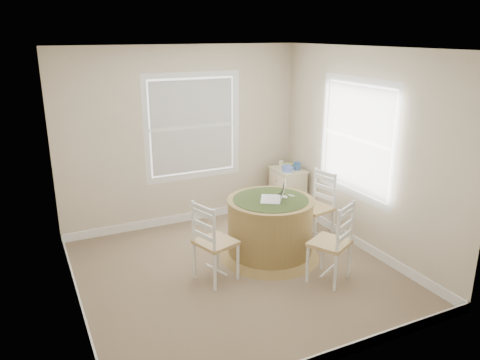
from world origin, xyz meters
TOP-DOWN VIEW (x-y plane):
  - room at (0.17, 0.16)m, footprint 3.64×3.64m
  - round_table at (0.58, 0.22)m, footprint 1.27×1.27m
  - chair_left at (-0.27, -0.03)m, footprint 0.51×0.52m
  - chair_near at (0.89, -0.61)m, footprint 0.56×0.55m
  - chair_right at (1.37, 0.38)m, footprint 0.48×0.49m
  - laptop at (0.60, 0.19)m, footprint 0.43×0.44m
  - mouse at (0.77, 0.20)m, footprint 0.09×0.11m
  - phone at (0.87, 0.21)m, footprint 0.07×0.10m
  - keys at (0.78, 0.30)m, footprint 0.07×0.07m
  - corner_chest at (1.55, 1.39)m, footprint 0.42×0.56m
  - tissue_box at (1.46, 1.27)m, footprint 0.12×0.12m
  - box_yellow at (1.59, 1.45)m, footprint 0.15×0.10m
  - box_blue at (1.65, 1.30)m, footprint 0.08×0.08m
  - cup_cream at (1.53, 1.55)m, footprint 0.07×0.07m

SIDE VIEW (x-z plane):
  - corner_chest at x=1.55m, z-range 0.00..0.74m
  - round_table at x=0.58m, z-range 0.03..0.81m
  - chair_left at x=-0.27m, z-range 0.00..0.95m
  - chair_near at x=0.89m, z-range 0.00..0.95m
  - chair_right at x=1.37m, z-range 0.00..0.95m
  - box_yellow at x=1.59m, z-range 0.74..0.80m
  - phone at x=0.87m, z-range 0.77..0.79m
  - keys at x=0.78m, z-range 0.77..0.79m
  - cup_cream at x=1.53m, z-range 0.74..0.83m
  - mouse at x=0.77m, z-range 0.77..0.80m
  - tissue_box at x=1.46m, z-range 0.74..0.84m
  - box_blue at x=1.65m, z-range 0.74..0.86m
  - laptop at x=0.60m, z-range 0.69..0.93m
  - room at x=0.17m, z-range -0.02..2.62m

